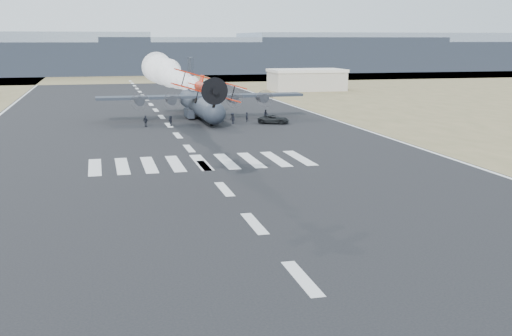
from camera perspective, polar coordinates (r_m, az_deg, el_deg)
name	(u,v)px	position (r m, az deg, el deg)	size (l,w,h in m)	color
scrub_far	(127,77)	(253.16, -11.42, 7.95)	(500.00, 80.00, 0.00)	brown
runway_markings	(189,148)	(84.47, -5.97, 1.74)	(60.00, 260.00, 0.01)	silver
ridge_seg_d	(123,58)	(282.85, -11.76, 9.59)	(150.00, 50.00, 13.00)	slate
ridge_seg_e	(270,54)	(292.73, 1.24, 10.07)	(150.00, 50.00, 15.00)	slate
ridge_seg_f	(402,51)	(315.96, 12.88, 10.07)	(150.00, 50.00, 17.00)	slate
hangar_right	(307,80)	(182.14, 4.53, 7.85)	(20.50, 12.50, 5.90)	#A59E92
aerobatic_biplane	(207,88)	(58.78, -4.38, 7.12)	(6.55, 6.05, 3.47)	red
smoke_trail	(163,71)	(86.10, -8.24, 8.53)	(4.25, 33.84, 4.25)	white
transport_aircraft	(200,103)	(116.76, -4.99, 5.77)	(36.76, 30.31, 10.65)	#1E252E
support_vehicle	(274,119)	(109.02, 1.58, 4.35)	(2.45, 5.31, 1.48)	black
crew_a	(247,117)	(111.57, -0.83, 4.56)	(0.60, 0.49, 1.65)	black
crew_b	(213,120)	(107.15, -3.81, 4.26)	(0.81, 0.50, 1.67)	black
crew_c	(232,118)	(108.81, -2.11, 4.44)	(1.22, 0.57, 1.89)	black
crew_d	(146,121)	(106.58, -9.78, 4.13)	(1.08, 0.55, 1.84)	black
crew_e	(206,115)	(113.99, -4.47, 4.70)	(0.86, 0.53, 1.75)	black
crew_f	(171,121)	(106.69, -7.61, 4.16)	(1.58, 0.51, 1.71)	black
crew_g	(223,115)	(114.20, -2.98, 4.72)	(0.62, 0.51, 1.70)	black
crew_h	(266,115)	(114.36, 0.88, 4.76)	(0.87, 0.54, 1.79)	black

